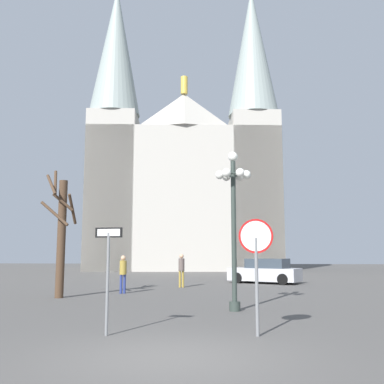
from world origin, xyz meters
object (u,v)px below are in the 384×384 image
bare_tree (61,233)px  pedestrian_walking (123,270)px  one_way_arrow_sign (108,267)px  cathedral (184,174)px  stop_sign (256,253)px  pedestrian_standing (181,267)px  street_lamp (233,208)px  parked_car_near_silver (265,272)px

bare_tree → pedestrian_walking: 3.44m
one_way_arrow_sign → pedestrian_walking: (-1.95, 9.88, -0.50)m
cathedral → bare_tree: (-2.56, -27.82, -7.39)m
stop_sign → pedestrian_walking: size_ratio=1.54×
cathedral → pedestrian_standing: 24.00m
street_lamp → parked_car_near_silver: 12.92m
cathedral → street_lamp: 32.29m
cathedral → bare_tree: 28.90m
pedestrian_standing → stop_sign: bearing=-77.1°
street_lamp → pedestrian_standing: 9.71m
street_lamp → parked_car_near_silver: size_ratio=1.16×
one_way_arrow_sign → cathedral: bearing=92.5°
one_way_arrow_sign → bare_tree: size_ratio=0.46×
cathedral → street_lamp: cathedral is taller
parked_car_near_silver → stop_sign: bearing=-95.8°
street_lamp → bare_tree: (-7.14, 3.42, -0.64)m
street_lamp → bare_tree: 7.94m
bare_tree → pedestrian_walking: (2.18, 2.11, -1.64)m
cathedral → pedestrian_walking: size_ratio=18.11×
street_lamp → pedestrian_standing: (-2.62, 9.08, -2.24)m
cathedral → stop_sign: (4.99, -35.41, -8.21)m
parked_car_near_silver → pedestrian_standing: (-4.74, -3.39, 0.38)m
bare_tree → parked_car_near_silver: (9.26, 9.05, -1.99)m
parked_car_near_silver → pedestrian_walking: size_ratio=2.63×
one_way_arrow_sign → parked_car_near_silver: bearing=73.1°
stop_sign → pedestrian_standing: stop_sign is taller
stop_sign → pedestrian_walking: stop_sign is taller
street_lamp → cathedral: bearing=98.3°
cathedral → stop_sign: cathedral is taller
pedestrian_walking → street_lamp: bearing=-48.1°
cathedral → one_way_arrow_sign: 36.63m
street_lamp → parked_car_near_silver: (2.12, 12.48, -2.62)m
street_lamp → stop_sign: bearing=-84.3°
bare_tree → pedestrian_walking: size_ratio=3.13×
one_way_arrow_sign → parked_car_near_silver: (5.12, 16.83, -0.85)m
stop_sign → bare_tree: (-7.55, 7.59, 0.82)m
pedestrian_walking → bare_tree: bearing=-136.0°
cathedral → street_lamp: size_ratio=5.95×
one_way_arrow_sign → street_lamp: 5.58m
stop_sign → street_lamp: (-0.42, 4.17, 1.45)m
stop_sign → street_lamp: street_lamp is taller
one_way_arrow_sign → pedestrian_walking: one_way_arrow_sign is taller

